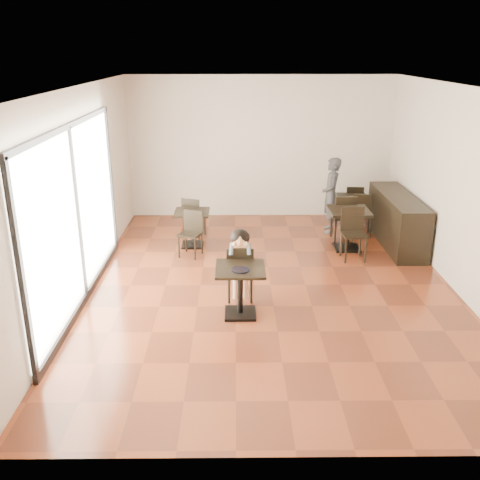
{
  "coord_description": "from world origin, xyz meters",
  "views": [
    {
      "loc": [
        -0.59,
        -8.15,
        3.73
      ],
      "look_at": [
        -0.52,
        -0.55,
        1.0
      ],
      "focal_mm": 40.0,
      "sensor_mm": 36.0,
      "label": 1
    }
  ],
  "objects_px": {
    "child_chair": "(240,272)",
    "adult_patron": "(331,195)",
    "chair_left_b": "(190,234)",
    "chair_back_b": "(363,216)",
    "cafe_table_left": "(192,229)",
    "chair_left_a": "(194,217)",
    "child": "(240,265)",
    "cafe_table_back": "(351,212)",
    "chair_mid_a": "(343,217)",
    "child_table": "(240,291)",
    "chair_back_a": "(353,203)",
    "chair_mid_b": "(354,235)",
    "cafe_table_mid": "(348,229)"
  },
  "relations": [
    {
      "from": "child_table",
      "to": "chair_back_a",
      "type": "relative_size",
      "value": 0.9
    },
    {
      "from": "chair_left_b",
      "to": "chair_left_a",
      "type": "bearing_deg",
      "value": 109.8
    },
    {
      "from": "child_table",
      "to": "cafe_table_left",
      "type": "bearing_deg",
      "value": 107.29
    },
    {
      "from": "adult_patron",
      "to": "chair_mid_a",
      "type": "height_order",
      "value": "adult_patron"
    },
    {
      "from": "cafe_table_mid",
      "to": "chair_mid_b",
      "type": "relative_size",
      "value": 0.83
    },
    {
      "from": "chair_back_b",
      "to": "chair_mid_a",
      "type": "bearing_deg",
      "value": -145.8
    },
    {
      "from": "chair_mid_a",
      "to": "chair_back_b",
      "type": "xyz_separation_m",
      "value": [
        0.48,
        0.27,
        -0.06
      ]
    },
    {
      "from": "cafe_table_mid",
      "to": "chair_mid_a",
      "type": "bearing_deg",
      "value": 90.0
    },
    {
      "from": "child_chair",
      "to": "chair_left_a",
      "type": "bearing_deg",
      "value": -72.71
    },
    {
      "from": "adult_patron",
      "to": "chair_mid_a",
      "type": "distance_m",
      "value": 0.64
    },
    {
      "from": "chair_mid_b",
      "to": "chair_back_a",
      "type": "bearing_deg",
      "value": 75.3
    },
    {
      "from": "child_table",
      "to": "chair_back_a",
      "type": "bearing_deg",
      "value": 60.16
    },
    {
      "from": "child_table",
      "to": "chair_left_a",
      "type": "relative_size",
      "value": 0.88
    },
    {
      "from": "child_chair",
      "to": "chair_back_a",
      "type": "distance_m",
      "value": 4.77
    },
    {
      "from": "chair_left_a",
      "to": "chair_back_b",
      "type": "xyz_separation_m",
      "value": [
        3.53,
        0.06,
        -0.01
      ]
    },
    {
      "from": "cafe_table_mid",
      "to": "chair_left_a",
      "type": "xyz_separation_m",
      "value": [
        -3.05,
        0.76,
        0.03
      ]
    },
    {
      "from": "chair_left_a",
      "to": "child_table",
      "type": "bearing_deg",
      "value": 124.51
    },
    {
      "from": "chair_mid_b",
      "to": "child_table",
      "type": "bearing_deg",
      "value": -137.17
    },
    {
      "from": "cafe_table_left",
      "to": "chair_mid_b",
      "type": "distance_m",
      "value": 3.15
    },
    {
      "from": "child_chair",
      "to": "chair_mid_a",
      "type": "height_order",
      "value": "chair_mid_a"
    },
    {
      "from": "chair_left_b",
      "to": "chair_back_a",
      "type": "xyz_separation_m",
      "value": [
        3.53,
        2.14,
        -0.01
      ]
    },
    {
      "from": "chair_mid_b",
      "to": "chair_back_a",
      "type": "xyz_separation_m",
      "value": [
        0.48,
        2.34,
        -0.06
      ]
    },
    {
      "from": "chair_mid_b",
      "to": "chair_back_b",
      "type": "xyz_separation_m",
      "value": [
        0.48,
        1.37,
        -0.06
      ]
    },
    {
      "from": "child",
      "to": "chair_left_a",
      "type": "height_order",
      "value": "child"
    },
    {
      "from": "chair_left_a",
      "to": "chair_left_b",
      "type": "height_order",
      "value": "same"
    },
    {
      "from": "cafe_table_mid",
      "to": "chair_mid_a",
      "type": "relative_size",
      "value": 0.83
    },
    {
      "from": "cafe_table_left",
      "to": "chair_back_b",
      "type": "distance_m",
      "value": 3.59
    },
    {
      "from": "child_table",
      "to": "child_chair",
      "type": "relative_size",
      "value": 0.83
    },
    {
      "from": "adult_patron",
      "to": "chair_back_a",
      "type": "xyz_separation_m",
      "value": [
        0.65,
        0.72,
        -0.38
      ]
    },
    {
      "from": "child",
      "to": "adult_patron",
      "type": "xyz_separation_m",
      "value": [
        1.96,
        3.28,
        0.23
      ]
    },
    {
      "from": "child_table",
      "to": "cafe_table_mid",
      "type": "distance_m",
      "value": 3.48
    },
    {
      "from": "chair_back_a",
      "to": "chair_back_b",
      "type": "height_order",
      "value": "same"
    },
    {
      "from": "cafe_table_mid",
      "to": "chair_mid_b",
      "type": "distance_m",
      "value": 0.56
    },
    {
      "from": "chair_left_b",
      "to": "chair_back_b",
      "type": "bearing_deg",
      "value": 38.04
    },
    {
      "from": "child_chair",
      "to": "adult_patron",
      "type": "xyz_separation_m",
      "value": [
        1.96,
        3.28,
        0.35
      ]
    },
    {
      "from": "child_table",
      "to": "cafe_table_back",
      "type": "bearing_deg",
      "value": 58.96
    },
    {
      "from": "child_table",
      "to": "chair_left_a",
      "type": "height_order",
      "value": "chair_left_a"
    },
    {
      "from": "child",
      "to": "cafe_table_left",
      "type": "bearing_deg",
      "value": 110.92
    },
    {
      "from": "cafe_table_back",
      "to": "child_chair",
      "type": "bearing_deg",
      "value": -124.78
    },
    {
      "from": "child_table",
      "to": "chair_mid_a",
      "type": "xyz_separation_m",
      "value": [
        2.13,
        3.3,
        0.1
      ]
    },
    {
      "from": "cafe_table_back",
      "to": "chair_mid_a",
      "type": "xyz_separation_m",
      "value": [
        -0.35,
        -0.82,
        0.13
      ]
    },
    {
      "from": "cafe_table_mid",
      "to": "chair_back_a",
      "type": "xyz_separation_m",
      "value": [
        0.48,
        1.79,
        0.02
      ]
    },
    {
      "from": "child_chair",
      "to": "cafe_table_left",
      "type": "bearing_deg",
      "value": -69.08
    },
    {
      "from": "adult_patron",
      "to": "cafe_table_left",
      "type": "relative_size",
      "value": 2.25
    },
    {
      "from": "cafe_table_back",
      "to": "chair_mid_b",
      "type": "relative_size",
      "value": 0.73
    },
    {
      "from": "adult_patron",
      "to": "cafe_table_mid",
      "type": "relative_size",
      "value": 2.0
    },
    {
      "from": "child",
      "to": "cafe_table_mid",
      "type": "xyz_separation_m",
      "value": [
        2.13,
        2.2,
        -0.17
      ]
    },
    {
      "from": "cafe_table_left",
      "to": "chair_back_b",
      "type": "height_order",
      "value": "chair_back_b"
    },
    {
      "from": "chair_back_a",
      "to": "chair_back_b",
      "type": "distance_m",
      "value": 0.97
    },
    {
      "from": "child_chair",
      "to": "adult_patron",
      "type": "height_order",
      "value": "adult_patron"
    }
  ]
}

